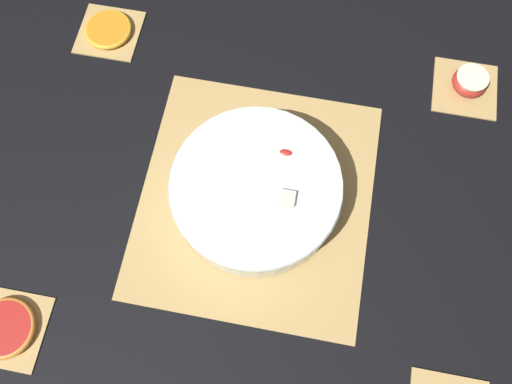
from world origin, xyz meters
TOP-DOWN VIEW (x-y plane):
  - ground_plane at (0.00, 0.00)m, footprint 6.00×6.00m
  - bamboo_mat_center at (-0.00, 0.00)m, footprint 0.40×0.43m
  - coaster_mat_near_left at (-0.35, -0.29)m, footprint 0.12×0.12m
  - coaster_mat_far_left at (-0.35, 0.29)m, footprint 0.12×0.12m
  - coaster_mat_far_right at (0.35, 0.29)m, footprint 0.12×0.12m
  - fruit_salad_bowl at (-0.00, 0.00)m, footprint 0.29×0.29m
  - apple_half at (0.35, 0.29)m, footprint 0.06×0.06m
  - orange_slice_whole at (-0.35, 0.29)m, footprint 0.09×0.09m
  - grapefruit_slice at (-0.35, -0.29)m, footprint 0.10×0.10m

SIDE VIEW (x-z plane):
  - ground_plane at x=0.00m, z-range 0.00..0.00m
  - coaster_mat_far_left at x=-0.35m, z-range 0.00..0.01m
  - coaster_mat_far_right at x=0.35m, z-range 0.00..0.01m
  - coaster_mat_near_left at x=-0.35m, z-range 0.00..0.01m
  - bamboo_mat_center at x=0.00m, z-range 0.00..0.01m
  - orange_slice_whole at x=-0.35m, z-range 0.01..0.02m
  - grapefruit_slice at x=-0.35m, z-range 0.01..0.02m
  - apple_half at x=0.35m, z-range 0.01..0.04m
  - fruit_salad_bowl at x=0.00m, z-range 0.01..0.08m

